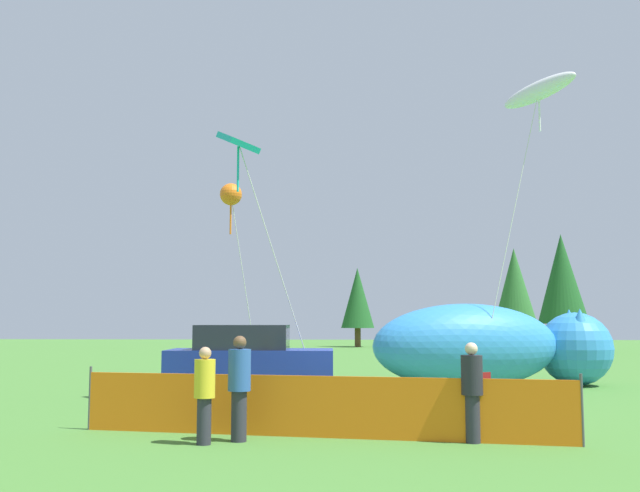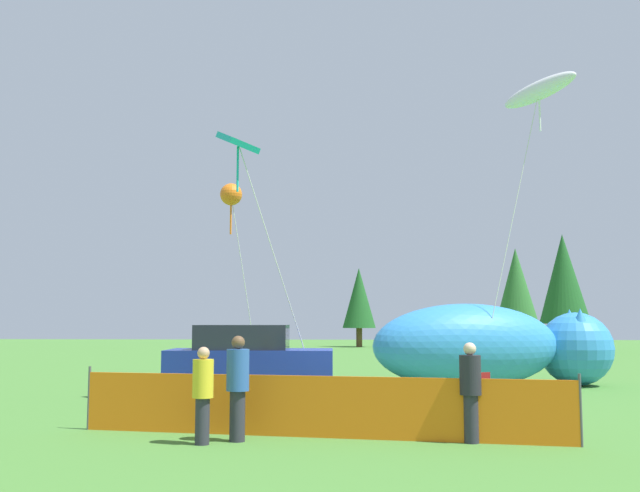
{
  "view_description": "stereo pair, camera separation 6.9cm",
  "coord_description": "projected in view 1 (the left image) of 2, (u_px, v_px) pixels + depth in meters",
  "views": [
    {
      "loc": [
        0.25,
        -17.2,
        2.07
      ],
      "look_at": [
        -0.89,
        3.99,
        4.29
      ],
      "focal_mm": 40.0,
      "sensor_mm": 36.0,
      "label": 1
    },
    {
      "loc": [
        0.32,
        -17.2,
        2.07
      ],
      "look_at": [
        -0.89,
        3.99,
        4.29
      ],
      "focal_mm": 40.0,
      "sensor_mm": 36.0,
      "label": 2
    }
  ],
  "objects": [
    {
      "name": "folding_chair",
      "position": [
        486.0,
        391.0,
        15.82
      ],
      "size": [
        0.74,
        0.74,
        0.91
      ],
      "rotation": [
        0.0,
        0.0,
        -1.07
      ],
      "color": "maroon",
      "rests_on": "ground"
    },
    {
      "name": "spectator_in_red_shirt",
      "position": [
        239.0,
        383.0,
        12.33
      ],
      "size": [
        0.39,
        0.39,
        1.81
      ],
      "color": "#2D2D38",
      "rests_on": "ground"
    },
    {
      "name": "horizon_tree_west",
      "position": [
        515.0,
        286.0,
        53.7
      ],
      "size": [
        3.15,
        3.15,
        7.52
      ],
      "color": "brown",
      "rests_on": "ground"
    },
    {
      "name": "inflatable_cat",
      "position": [
        491.0,
        349.0,
        22.02
      ],
      "size": [
        8.06,
        4.49,
        2.59
      ],
      "rotation": [
        0.0,
        0.0,
        0.31
      ],
      "color": "#338CD8",
      "rests_on": "ground"
    },
    {
      "name": "horizon_tree_east",
      "position": [
        562.0,
        279.0,
        47.09
      ],
      "size": [
        3.26,
        3.26,
        7.79
      ],
      "color": "brown",
      "rests_on": "ground"
    },
    {
      "name": "kite_teal_diamond",
      "position": [
        240.0,
        147.0,
        18.62
      ],
      "size": [
        2.67,
        2.31,
        7.03
      ],
      "color": "silver",
      "rests_on": "ground"
    },
    {
      "name": "horizon_tree_mid",
      "position": [
        358.0,
        298.0,
        56.04
      ],
      "size": [
        2.6,
        2.6,
        6.2
      ],
      "color": "brown",
      "rests_on": "ground"
    },
    {
      "name": "kite_white_ghost",
      "position": [
        539.0,
        92.0,
        22.42
      ],
      "size": [
        3.42,
        2.58,
        9.81
      ],
      "color": "silver",
      "rests_on": "ground"
    },
    {
      "name": "spectator_in_yellow_shirt",
      "position": [
        472.0,
        388.0,
        12.18
      ],
      "size": [
        0.37,
        0.37,
        1.69
      ],
      "color": "#2D2D38",
      "rests_on": "ground"
    },
    {
      "name": "kite_orange_flower",
      "position": [
        231.0,
        196.0,
        22.99
      ],
      "size": [
        1.22,
        1.4,
        6.48
      ],
      "color": "silver",
      "rests_on": "ground"
    },
    {
      "name": "spectator_in_black_shirt",
      "position": [
        205.0,
        391.0,
        12.01
      ],
      "size": [
        0.35,
        0.35,
        1.62
      ],
      "color": "#2D2D38",
      "rests_on": "ground"
    },
    {
      "name": "safety_fence",
      "position": [
        318.0,
        407.0,
        12.69
      ],
      "size": [
        8.88,
        1.43,
        1.19
      ],
      "rotation": [
        0.0,
        0.0,
        -0.16
      ],
      "color": "orange",
      "rests_on": "ground"
    },
    {
      "name": "ground_plane",
      "position": [
        348.0,
        408.0,
        16.88
      ],
      "size": [
        120.0,
        120.0,
        0.0
      ],
      "primitive_type": "plane",
      "color": "#477F33"
    },
    {
      "name": "parked_car",
      "position": [
        249.0,
        363.0,
        18.46
      ],
      "size": [
        4.32,
        2.05,
        1.96
      ],
      "rotation": [
        0.0,
        0.0,
        0.04
      ],
      "color": "navy",
      "rests_on": "ground"
    }
  ]
}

